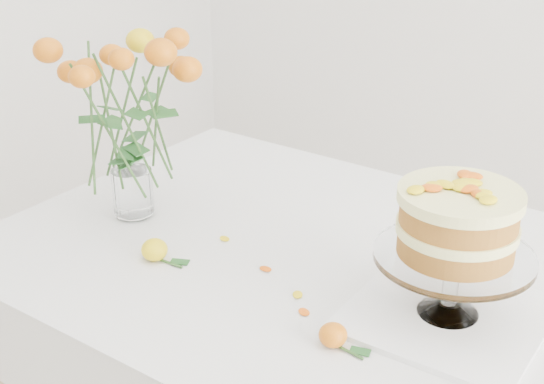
{
  "coord_description": "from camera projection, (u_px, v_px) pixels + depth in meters",
  "views": [
    {
      "loc": [
        0.61,
        -1.11,
        1.49
      ],
      "look_at": [
        -0.13,
        -0.06,
        0.9
      ],
      "focal_mm": 50.0,
      "sensor_mm": 36.0,
      "label": 1
    }
  ],
  "objects": [
    {
      "name": "rose_vase",
      "position": [
        125.0,
        105.0,
        1.55
      ],
      "size": [
        0.32,
        0.32,
        0.43
      ],
      "rotation": [
        0.0,
        0.0,
        -0.15
      ],
      "color": "white",
      "rests_on": "table"
    },
    {
      "name": "stray_petal_c",
      "position": [
        304.0,
        312.0,
        1.31
      ],
      "size": [
        0.03,
        0.02,
        0.0
      ],
      "primitive_type": "ellipsoid",
      "color": "yellow",
      "rests_on": "table"
    },
    {
      "name": "stray_petal_b",
      "position": [
        298.0,
        295.0,
        1.36
      ],
      "size": [
        0.03,
        0.02,
        0.0
      ],
      "primitive_type": "ellipsoid",
      "color": "yellow",
      "rests_on": "table"
    },
    {
      "name": "table",
      "position": [
        345.0,
        303.0,
        1.49
      ],
      "size": [
        1.43,
        0.93,
        0.76
      ],
      "color": "tan",
      "rests_on": "ground"
    },
    {
      "name": "stray_petal_a",
      "position": [
        266.0,
        269.0,
        1.44
      ],
      "size": [
        0.03,
        0.02,
        0.0
      ],
      "primitive_type": "ellipsoid",
      "color": "yellow",
      "rests_on": "table"
    },
    {
      "name": "cake_stand",
      "position": [
        457.0,
        229.0,
        1.23
      ],
      "size": [
        0.27,
        0.27,
        0.24
      ],
      "rotation": [
        0.0,
        0.0,
        -0.42
      ],
      "color": "white",
      "rests_on": "napkin"
    },
    {
      "name": "loose_rose_near",
      "position": [
        155.0,
        250.0,
        1.47
      ],
      "size": [
        0.09,
        0.05,
        0.04
      ],
      "rotation": [
        0.0,
        0.0,
        0.04
      ],
      "color": "yellow",
      "rests_on": "table"
    },
    {
      "name": "stray_petal_d",
      "position": [
        225.0,
        239.0,
        1.55
      ],
      "size": [
        0.03,
        0.02,
        0.0
      ],
      "primitive_type": "ellipsoid",
      "color": "yellow",
      "rests_on": "table"
    },
    {
      "name": "loose_rose_far",
      "position": [
        333.0,
        335.0,
        1.22
      ],
      "size": [
        0.08,
        0.05,
        0.04
      ],
      "rotation": [
        0.0,
        0.0,
        -0.13
      ],
      "color": "#C55F09",
      "rests_on": "table"
    },
    {
      "name": "napkin",
      "position": [
        447.0,
        315.0,
        1.3
      ],
      "size": [
        0.32,
        0.32,
        0.01
      ],
      "primitive_type": "cube",
      "rotation": [
        0.0,
        0.0,
        0.02
      ],
      "color": "white",
      "rests_on": "table"
    }
  ]
}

